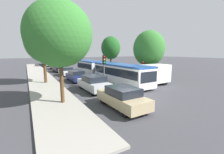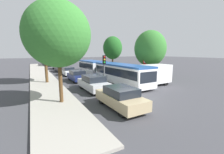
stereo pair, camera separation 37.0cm
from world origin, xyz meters
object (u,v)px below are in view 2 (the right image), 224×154
(queued_car_silver, at_px, (93,83))
(tree_right_near, at_px, (150,49))
(city_bus_rear, at_px, (51,60))
(queued_car_white, at_px, (68,71))
(queued_car_graphite, at_px, (58,66))
(tree_right_mid, at_px, (113,48))
(tree_left_near, at_px, (58,34))
(white_van, at_px, (151,75))
(queued_car_tan, at_px, (120,97))
(no_entry_sign, at_px, (145,66))
(articulated_bus, at_px, (107,70))
(queued_car_black, at_px, (61,68))
(tree_left_mid, at_px, (44,41))
(traffic_light, at_px, (104,64))
(queued_car_navy, at_px, (77,76))
(direction_sign_post, at_px, (145,61))

(queued_car_silver, bearing_deg, tree_right_near, -77.64)
(city_bus_rear, distance_m, queued_car_white, 22.56)
(queued_car_graphite, height_order, tree_right_mid, tree_right_mid)
(tree_left_near, height_order, tree_right_near, tree_left_near)
(white_van, bearing_deg, queued_car_tan, 29.32)
(queued_car_graphite, bearing_deg, no_entry_sign, -160.05)
(articulated_bus, relative_size, queued_car_black, 3.88)
(tree_left_mid, xyz_separation_m, tree_right_mid, (13.22, 7.70, -0.59))
(traffic_light, bearing_deg, tree_right_mid, 164.31)
(queued_car_navy, height_order, traffic_light, traffic_light)
(queued_car_tan, height_order, queued_car_navy, queued_car_tan)
(queued_car_silver, xyz_separation_m, tree_right_near, (9.15, 2.25, 3.44))
(direction_sign_post, height_order, tree_left_mid, tree_left_mid)
(direction_sign_post, bearing_deg, tree_right_near, 139.71)
(articulated_bus, bearing_deg, queued_car_graphite, -170.08)
(tree_left_near, bearing_deg, tree_right_mid, 50.93)
(queued_car_tan, relative_size, tree_right_near, 0.63)
(queued_car_navy, distance_m, white_van, 9.33)
(queued_car_navy, xyz_separation_m, tree_left_near, (-3.40, -8.05, 4.19))
(queued_car_white, bearing_deg, white_van, -153.00)
(no_entry_sign, bearing_deg, city_bus_rear, -165.95)
(articulated_bus, relative_size, city_bus_rear, 1.37)
(queued_car_white, distance_m, queued_car_graphite, 10.52)
(queued_car_silver, height_order, queued_car_white, queued_car_silver)
(city_bus_rear, height_order, queued_car_white, city_bus_rear)
(city_bus_rear, xyz_separation_m, tree_left_near, (-3.35, -36.09, 3.46))
(queued_car_tan, height_order, tree_right_mid, tree_right_mid)
(queued_car_black, xyz_separation_m, tree_right_mid, (9.80, -2.83, 3.73))
(queued_car_graphite, height_order, direction_sign_post, direction_sign_post)
(queued_car_white, bearing_deg, tree_left_mid, 143.55)
(queued_car_white, xyz_separation_m, tree_right_mid, (9.58, 2.49, 3.76))
(articulated_bus, distance_m, queued_car_tan, 10.65)
(traffic_light, xyz_separation_m, direction_sign_post, (7.12, 1.82, 0.07))
(queued_car_silver, bearing_deg, articulated_bus, -40.59)
(articulated_bus, xyz_separation_m, direction_sign_post, (4.84, -2.11, 1.21))
(queued_car_silver, bearing_deg, direction_sign_post, -74.85)
(queued_car_silver, relative_size, queued_car_white, 1.11)
(articulated_bus, bearing_deg, tree_left_near, -48.06)
(direction_sign_post, distance_m, tree_left_mid, 12.99)
(queued_car_graphite, distance_m, tree_left_mid, 16.73)
(queued_car_white, distance_m, tree_left_near, 14.59)
(traffic_light, xyz_separation_m, no_entry_sign, (6.36, 0.95, -0.62))
(tree_right_mid, bearing_deg, white_van, -101.74)
(tree_left_near, bearing_deg, direction_sign_post, 22.51)
(articulated_bus, height_order, queued_car_navy, articulated_bus)
(queued_car_navy, height_order, tree_right_near, tree_right_near)
(queued_car_navy, bearing_deg, white_van, -136.47)
(articulated_bus, height_order, no_entry_sign, no_entry_sign)
(direction_sign_post, relative_size, tree_right_near, 0.54)
(traffic_light, distance_m, tree_right_near, 7.94)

